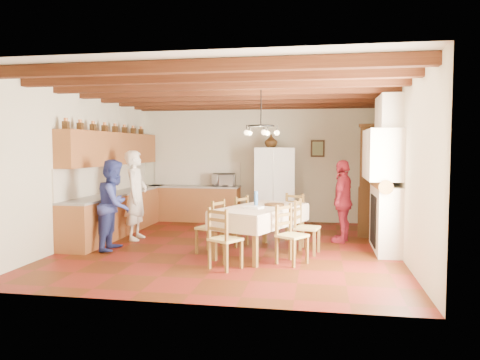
{
  "coord_description": "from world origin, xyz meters",
  "views": [
    {
      "loc": [
        1.64,
        -8.56,
        1.88
      ],
      "look_at": [
        0.1,
        0.3,
        1.25
      ],
      "focal_mm": 35.0,
      "sensor_mm": 36.0,
      "label": 1
    }
  ],
  "objects_px": {
    "chair_end_far": "(291,218)",
    "person_woman_blue": "(115,205)",
    "person_woman_red": "(343,201)",
    "chair_left_near": "(210,226)",
    "person_man": "(136,195)",
    "microwave": "(224,180)",
    "hutch": "(373,179)",
    "chair_left_far": "(234,221)",
    "refrigerator": "(275,187)",
    "chair_right_far": "(307,227)",
    "chair_end_near": "(225,238)",
    "chair_right_near": "(292,234)",
    "dining_table": "(261,212)"
  },
  "relations": [
    {
      "from": "refrigerator",
      "to": "person_woman_blue",
      "type": "relative_size",
      "value": 1.13
    },
    {
      "from": "person_man",
      "to": "person_woman_blue",
      "type": "relative_size",
      "value": 1.1
    },
    {
      "from": "refrigerator",
      "to": "chair_right_far",
      "type": "xyz_separation_m",
      "value": [
        0.86,
        -2.93,
        -0.46
      ]
    },
    {
      "from": "refrigerator",
      "to": "chair_right_near",
      "type": "xyz_separation_m",
      "value": [
        0.64,
        -3.71,
        -0.46
      ]
    },
    {
      "from": "refrigerator",
      "to": "microwave",
      "type": "relative_size",
      "value": 3.28
    },
    {
      "from": "chair_end_near",
      "to": "hutch",
      "type": "bearing_deg",
      "value": -94.77
    },
    {
      "from": "chair_right_near",
      "to": "chair_right_far",
      "type": "relative_size",
      "value": 1.0
    },
    {
      "from": "refrigerator",
      "to": "dining_table",
      "type": "bearing_deg",
      "value": -92.23
    },
    {
      "from": "hutch",
      "to": "microwave",
      "type": "height_order",
      "value": "hutch"
    },
    {
      "from": "person_man",
      "to": "chair_left_near",
      "type": "bearing_deg",
      "value": -122.04
    },
    {
      "from": "hutch",
      "to": "chair_right_near",
      "type": "xyz_separation_m",
      "value": [
        -1.56,
        -3.05,
        -0.7
      ]
    },
    {
      "from": "dining_table",
      "to": "chair_left_near",
      "type": "height_order",
      "value": "chair_left_near"
    },
    {
      "from": "refrigerator",
      "to": "person_man",
      "type": "height_order",
      "value": "refrigerator"
    },
    {
      "from": "refrigerator",
      "to": "microwave",
      "type": "height_order",
      "value": "refrigerator"
    },
    {
      "from": "chair_left_near",
      "to": "chair_right_far",
      "type": "distance_m",
      "value": 1.71
    },
    {
      "from": "person_woman_red",
      "to": "chair_left_near",
      "type": "bearing_deg",
      "value": -42.18
    },
    {
      "from": "person_man",
      "to": "person_woman_blue",
      "type": "bearing_deg",
      "value": 175.83
    },
    {
      "from": "person_man",
      "to": "chair_right_far",
      "type": "bearing_deg",
      "value": -104.92
    },
    {
      "from": "chair_left_near",
      "to": "microwave",
      "type": "height_order",
      "value": "microwave"
    },
    {
      "from": "dining_table",
      "to": "chair_left_far",
      "type": "height_order",
      "value": "chair_left_far"
    },
    {
      "from": "chair_left_far",
      "to": "hutch",
      "type": "bearing_deg",
      "value": 150.19
    },
    {
      "from": "chair_right_far",
      "to": "chair_end_near",
      "type": "relative_size",
      "value": 1.0
    },
    {
      "from": "person_man",
      "to": "microwave",
      "type": "distance_m",
      "value": 2.86
    },
    {
      "from": "person_woman_red",
      "to": "microwave",
      "type": "height_order",
      "value": "person_woman_red"
    },
    {
      "from": "chair_right_far",
      "to": "chair_end_near",
      "type": "distance_m",
      "value": 1.74
    },
    {
      "from": "refrigerator",
      "to": "chair_end_far",
      "type": "xyz_separation_m",
      "value": [
        0.51,
        -1.99,
        -0.46
      ]
    },
    {
      "from": "dining_table",
      "to": "chair_left_far",
      "type": "xyz_separation_m",
      "value": [
        -0.58,
        0.6,
        -0.27
      ]
    },
    {
      "from": "refrigerator",
      "to": "person_woman_red",
      "type": "distance_m",
      "value": 2.33
    },
    {
      "from": "chair_right_near",
      "to": "chair_end_far",
      "type": "relative_size",
      "value": 1.0
    },
    {
      "from": "chair_end_near",
      "to": "person_woman_blue",
      "type": "xyz_separation_m",
      "value": [
        -2.27,
        0.98,
        0.35
      ]
    },
    {
      "from": "chair_end_near",
      "to": "dining_table",
      "type": "bearing_deg",
      "value": -79.02
    },
    {
      "from": "microwave",
      "to": "chair_end_near",
      "type": "bearing_deg",
      "value": -85.37
    },
    {
      "from": "person_woman_blue",
      "to": "person_woman_red",
      "type": "height_order",
      "value": "person_woman_blue"
    },
    {
      "from": "person_woman_blue",
      "to": "hutch",
      "type": "bearing_deg",
      "value": -66.18
    },
    {
      "from": "chair_end_far",
      "to": "person_woman_blue",
      "type": "bearing_deg",
      "value": -135.29
    },
    {
      "from": "refrigerator",
      "to": "chair_right_far",
      "type": "distance_m",
      "value": 3.09
    },
    {
      "from": "chair_left_far",
      "to": "microwave",
      "type": "relative_size",
      "value": 1.68
    },
    {
      "from": "chair_end_near",
      "to": "person_man",
      "type": "distance_m",
      "value": 3.02
    },
    {
      "from": "hutch",
      "to": "chair_end_near",
      "type": "height_order",
      "value": "hutch"
    },
    {
      "from": "chair_left_far",
      "to": "refrigerator",
      "type": "bearing_deg",
      "value": -165.57
    },
    {
      "from": "chair_right_far",
      "to": "chair_end_near",
      "type": "xyz_separation_m",
      "value": [
        -1.22,
        -1.25,
        0.0
      ]
    },
    {
      "from": "chair_left_near",
      "to": "person_woman_blue",
      "type": "distance_m",
      "value": 1.83
    },
    {
      "from": "refrigerator",
      "to": "chair_right_far",
      "type": "bearing_deg",
      "value": -76.82
    },
    {
      "from": "hutch",
      "to": "person_man",
      "type": "distance_m",
      "value": 5.07
    },
    {
      "from": "microwave",
      "to": "person_woman_red",
      "type": "bearing_deg",
      "value": -43.81
    },
    {
      "from": "hutch",
      "to": "chair_left_near",
      "type": "xyz_separation_m",
      "value": [
        -3.03,
        -2.54,
        -0.7
      ]
    },
    {
      "from": "chair_left_far",
      "to": "chair_right_far",
      "type": "relative_size",
      "value": 1.0
    },
    {
      "from": "dining_table",
      "to": "chair_left_far",
      "type": "relative_size",
      "value": 2.23
    },
    {
      "from": "hutch",
      "to": "chair_left_far",
      "type": "xyz_separation_m",
      "value": [
        -2.73,
        -1.82,
        -0.7
      ]
    },
    {
      "from": "chair_left_far",
      "to": "chair_end_far",
      "type": "relative_size",
      "value": 1.0
    }
  ]
}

